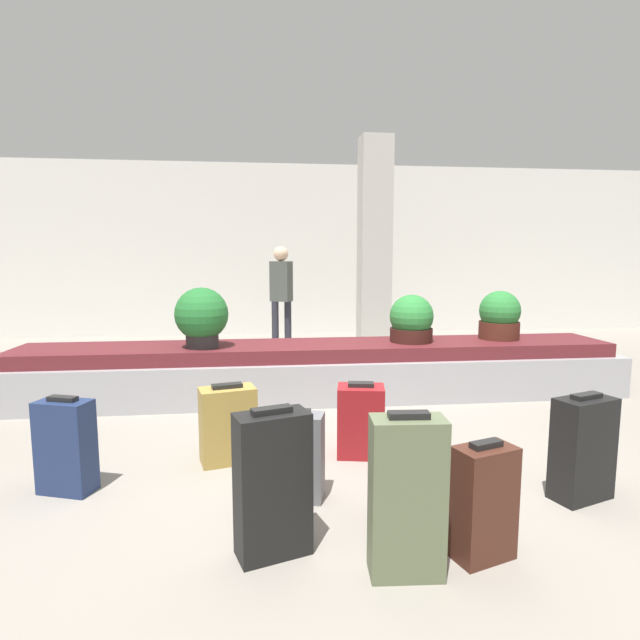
% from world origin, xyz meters
% --- Properties ---
extents(ground_plane, '(18.00, 18.00, 0.00)m').
position_xyz_m(ground_plane, '(0.00, 0.00, 0.00)').
color(ground_plane, gray).
extents(back_wall, '(18.00, 0.06, 3.20)m').
position_xyz_m(back_wall, '(0.00, 6.06, 1.60)').
color(back_wall, silver).
rests_on(back_wall, ground_plane).
extents(carousel, '(6.46, 0.94, 0.57)m').
position_xyz_m(carousel, '(0.00, 1.67, 0.27)').
color(carousel, '#9E9EA3').
rests_on(carousel, ground_plane).
extents(pillar, '(0.44, 0.44, 3.20)m').
position_xyz_m(pillar, '(1.05, 3.80, 1.60)').
color(pillar, beige).
rests_on(pillar, ground_plane).
extents(suitcase_0, '(0.37, 0.27, 0.62)m').
position_xyz_m(suitcase_0, '(-1.84, -0.34, 0.30)').
color(suitcase_0, navy).
rests_on(suitcase_0, ground_plane).
extents(suitcase_1, '(0.34, 0.26, 0.60)m').
position_xyz_m(suitcase_1, '(0.47, -1.30, 0.29)').
color(suitcase_1, '#472319').
rests_on(suitcase_1, ground_plane).
extents(suitcase_2, '(0.43, 0.31, 0.58)m').
position_xyz_m(suitcase_2, '(-0.86, 0.02, 0.28)').
color(suitcase_2, '#A3843D').
rests_on(suitcase_2, ground_plane).
extents(suitcase_3, '(0.38, 0.26, 0.57)m').
position_xyz_m(suitcase_3, '(-0.41, -0.58, 0.27)').
color(suitcase_3, slate).
rests_on(suitcase_3, ground_plane).
extents(suitcase_4, '(0.36, 0.26, 0.55)m').
position_xyz_m(suitcase_4, '(0.22, -0.88, 0.26)').
color(suitcase_4, '#472319').
rests_on(suitcase_4, ground_plane).
extents(suitcase_5, '(0.35, 0.20, 0.79)m').
position_xyz_m(suitcase_5, '(0.06, -1.38, 0.38)').
color(suitcase_5, '#5B6647').
rests_on(suitcase_5, ground_plane).
extents(suitcase_6, '(0.38, 0.31, 0.56)m').
position_xyz_m(suitcase_6, '(0.12, 0.03, 0.27)').
color(suitcase_6, maroon).
rests_on(suitcase_6, ground_plane).
extents(suitcase_7, '(0.40, 0.29, 0.76)m').
position_xyz_m(suitcase_7, '(-0.56, -1.15, 0.37)').
color(suitcase_7, black).
rests_on(suitcase_7, ground_plane).
extents(suitcase_8, '(0.41, 0.30, 0.66)m').
position_xyz_m(suitcase_8, '(1.34, -0.78, 0.32)').
color(suitcase_8, black).
rests_on(suitcase_8, ground_plane).
extents(potted_plant_0, '(0.44, 0.44, 0.54)m').
position_xyz_m(potted_plant_0, '(2.02, 1.74, 0.82)').
color(potted_plant_0, '#4C2319').
rests_on(potted_plant_0, carousel).
extents(potted_plant_1, '(0.53, 0.53, 0.61)m').
position_xyz_m(potted_plant_1, '(-1.21, 1.56, 0.88)').
color(potted_plant_1, '#2D2D2D').
rests_on(potted_plant_1, carousel).
extents(potted_plant_2, '(0.47, 0.47, 0.51)m').
position_xyz_m(potted_plant_2, '(0.99, 1.67, 0.80)').
color(potted_plant_2, '#381914').
rests_on(potted_plant_2, carousel).
extents(traveler_0, '(0.37, 0.32, 1.64)m').
position_xyz_m(traveler_0, '(-0.31, 4.31, 0.98)').
color(traveler_0, '#282833').
rests_on(traveler_0, ground_plane).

